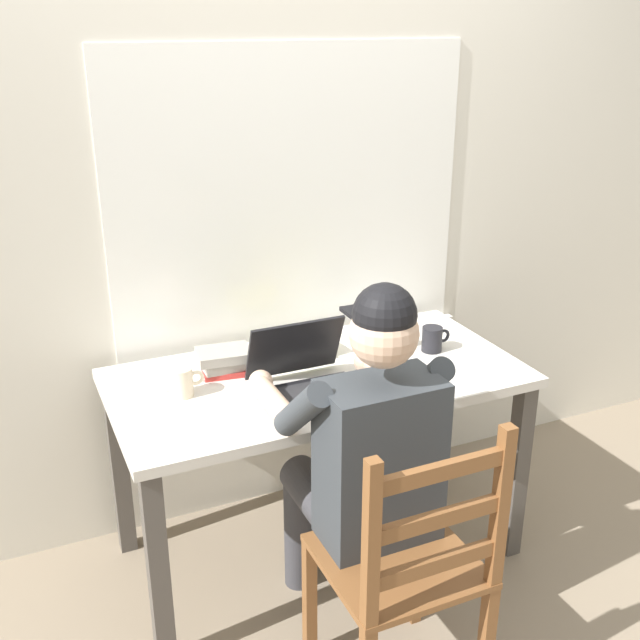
% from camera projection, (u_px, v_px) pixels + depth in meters
% --- Properties ---
extents(ground_plane, '(8.00, 8.00, 0.00)m').
position_uv_depth(ground_plane, '(318.00, 549.00, 2.91)').
color(ground_plane, gray).
extents(back_wall, '(6.00, 0.08, 2.60)m').
position_uv_depth(back_wall, '(270.00, 190.00, 2.80)').
color(back_wall, silver).
rests_on(back_wall, ground).
extents(desk, '(1.41, 0.71, 0.74)m').
position_uv_depth(desk, '(318.00, 399.00, 2.68)').
color(desk, beige).
rests_on(desk, ground).
extents(seated_person, '(0.50, 0.60, 1.24)m').
position_uv_depth(seated_person, '(363.00, 450.00, 2.28)').
color(seated_person, '#33383D').
rests_on(seated_person, ground).
extents(wooden_chair, '(0.42, 0.42, 0.94)m').
position_uv_depth(wooden_chair, '(407.00, 569.00, 2.12)').
color(wooden_chair, brown).
rests_on(wooden_chair, ground).
extents(laptop, '(0.33, 0.32, 0.22)m').
position_uv_depth(laptop, '(306.00, 377.00, 2.50)').
color(laptop, black).
rests_on(laptop, desk).
extents(computer_mouse, '(0.06, 0.10, 0.03)m').
position_uv_depth(computer_mouse, '(381.00, 382.00, 2.54)').
color(computer_mouse, black).
rests_on(computer_mouse, desk).
extents(coffee_mug_white, '(0.11, 0.08, 0.10)m').
position_uv_depth(coffee_mug_white, '(182.00, 382.00, 2.47)').
color(coffee_mug_white, beige).
rests_on(coffee_mug_white, desk).
extents(coffee_mug_dark, '(0.11, 0.07, 0.09)m').
position_uv_depth(coffee_mug_dark, '(433.00, 339.00, 2.80)').
color(coffee_mug_dark, black).
rests_on(coffee_mug_dark, desk).
extents(coffee_mug_spare, '(0.12, 0.08, 0.10)m').
position_uv_depth(coffee_mug_spare, '(387.00, 336.00, 2.82)').
color(coffee_mug_spare, white).
rests_on(coffee_mug_spare, desk).
extents(book_stack_main, '(0.20, 0.16, 0.08)m').
position_uv_depth(book_stack_main, '(224.00, 360.00, 2.64)').
color(book_stack_main, '#BC332D').
rests_on(book_stack_main, desk).
extents(book_stack_side, '(0.21, 0.16, 0.09)m').
position_uv_depth(book_stack_side, '(299.00, 347.00, 2.75)').
color(book_stack_side, '#38844C').
rests_on(book_stack_side, desk).
extents(paper_pile_near_laptop, '(0.22, 0.22, 0.01)m').
position_uv_depth(paper_pile_near_laptop, '(177.00, 375.00, 2.62)').
color(paper_pile_near_laptop, white).
rests_on(paper_pile_near_laptop, desk).
extents(paper_pile_back_corner, '(0.29, 0.25, 0.00)m').
position_uv_depth(paper_pile_back_corner, '(275.00, 358.00, 2.75)').
color(paper_pile_back_corner, white).
rests_on(paper_pile_back_corner, desk).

